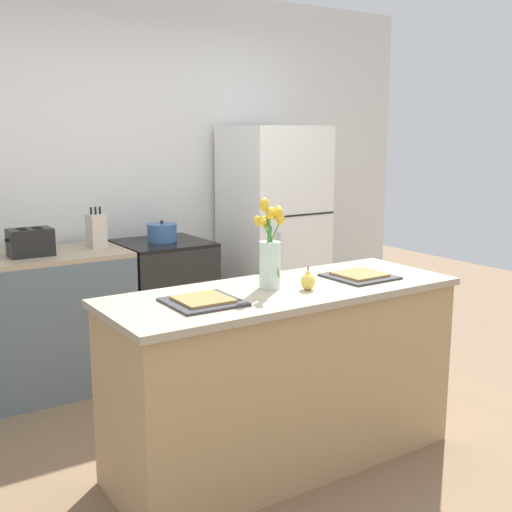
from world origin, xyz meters
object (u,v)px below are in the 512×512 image
plate_setting_left (203,301)px  cooking_pot (162,232)px  refrigerator (273,237)px  plate_setting_right (360,276)px  flower_vase (270,253)px  pear_figurine (308,281)px  toaster (30,242)px  stove_range (164,304)px  knife_block (96,231)px

plate_setting_left → cooking_pot: 1.73m
refrigerator → plate_setting_right: size_ratio=5.37×
flower_vase → pear_figurine: (0.13, -0.13, -0.13)m
flower_vase → plate_setting_left: bearing=-170.4°
pear_figurine → cooking_pot: (0.03, 1.70, 0.01)m
toaster → pear_figurine: bearing=-61.8°
plate_setting_left → plate_setting_right: same height
plate_setting_left → plate_setting_right: 0.94m
stove_range → flower_vase: size_ratio=2.03×
plate_setting_right → cooking_pot: size_ratio=1.49×
refrigerator → plate_setting_left: (-1.52, -1.63, 0.07)m
plate_setting_right → cooking_pot: cooking_pot is taller
flower_vase → cooking_pot: flower_vase is taller
refrigerator → plate_setting_right: 1.73m
refrigerator → knife_block: refrigerator is taller
stove_range → plate_setting_right: 1.73m
plate_setting_left → flower_vase: bearing=9.6°
toaster → stove_range: bearing=2.3°
stove_range → toaster: size_ratio=3.24×
cooking_pot → refrigerator: bearing=-0.4°
pear_figurine → cooking_pot: cooking_pot is taller
pear_figurine → toaster: (-0.89, 1.65, 0.04)m
cooking_pot → knife_block: (-0.46, 0.03, 0.05)m
flower_vase → plate_setting_left: size_ratio=1.40×
pear_figurine → knife_block: 1.78m
plate_setting_right → toaster: 2.04m
refrigerator → cooking_pot: bearing=179.6°
stove_range → flower_vase: (-0.16, -1.56, 0.63)m
stove_range → pear_figurine: pear_figurine is taller
stove_range → plate_setting_left: plate_setting_left is taller
knife_block → plate_setting_right: bearing=-63.5°
plate_setting_right → knife_block: 1.86m
stove_range → cooking_pot: size_ratio=4.26×
toaster → cooking_pot: size_ratio=1.31×
stove_range → pear_figurine: 1.76m
plate_setting_left → plate_setting_right: size_ratio=1.00×
flower_vase → cooking_pot: bearing=84.2°
flower_vase → pear_figurine: 0.23m
stove_range → knife_block: (-0.46, 0.03, 0.57)m
cooking_pot → knife_block: size_ratio=0.79×
toaster → knife_block: bearing=9.0°
stove_range → plate_setting_right: (0.37, -1.63, 0.47)m
refrigerator → plate_setting_left: refrigerator is taller
flower_vase → pear_figurine: size_ratio=3.84×
refrigerator → pear_figurine: bearing=-119.9°
plate_setting_left → stove_range: bearing=70.8°
stove_range → cooking_pot: (0.00, 0.01, 0.52)m
refrigerator → cooking_pot: size_ratio=8.02×
flower_vase → toaster: size_ratio=1.60×
flower_vase → cooking_pot: size_ratio=2.10×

